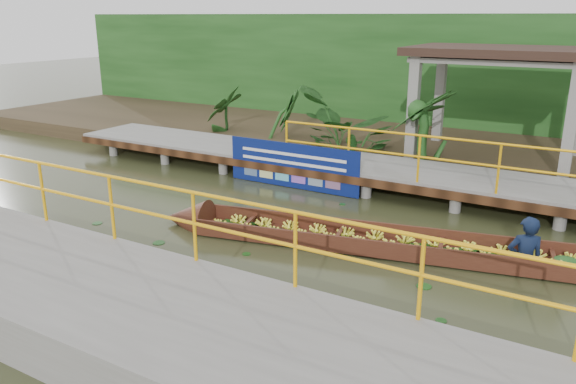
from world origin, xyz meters
The scene contains 9 objects.
ground centered at (0.00, 0.00, 0.00)m, with size 80.00×80.00×0.00m, color #2A3018.
land_strip centered at (0.00, 7.50, 0.23)m, with size 30.00×8.00×0.45m, color #312718.
far_dock centered at (0.02, 3.43, 0.48)m, with size 16.00×2.06×1.66m.
near_dock centered at (1.00, -4.20, 0.30)m, with size 18.00×2.40×1.73m.
pavilion centered at (3.00, 6.30, 2.82)m, with size 4.40×3.00×3.00m.
foliage_backdrop centered at (0.00, 10.00, 2.00)m, with size 30.00×0.80×4.00m, color #173E14.
vendor_boat centered at (2.83, 0.17, 0.22)m, with size 8.77×2.66×1.97m.
blue_banner centered at (-0.80, 2.48, 0.56)m, with size 3.44×0.04×1.07m.
tropical_plants centered at (1.23, 5.30, 1.13)m, with size 14.09×1.09×1.36m.
Camera 1 is at (5.55, -8.66, 3.93)m, focal length 35.00 mm.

